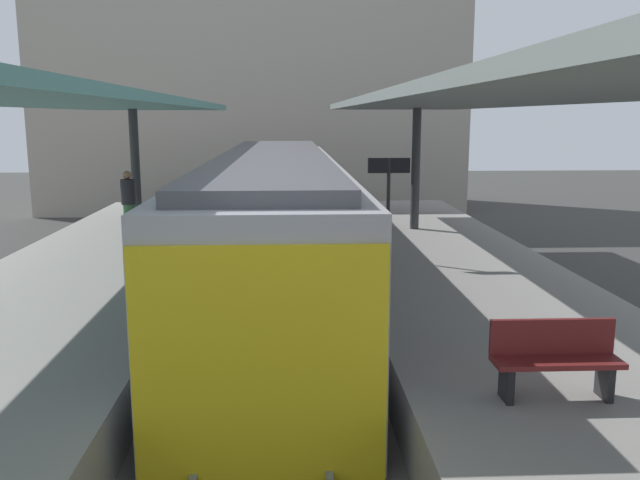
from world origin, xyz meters
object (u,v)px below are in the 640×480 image
object	(u,v)px
commuter_train	(275,225)
platform_bench	(555,357)
platform_sign	(389,185)
passenger_near_bench	(129,203)

from	to	relation	value
commuter_train	platform_bench	xyz separation A→B (m)	(3.23, -7.54, -0.26)
platform_sign	platform_bench	bearing A→B (deg)	-83.82
platform_sign	passenger_near_bench	size ratio (longest dim) A/B	1.28
platform_bench	platform_sign	world-z (taller)	platform_sign
commuter_train	platform_bench	distance (m)	8.20
platform_bench	commuter_train	bearing A→B (deg)	113.17
passenger_near_bench	platform_sign	bearing A→B (deg)	-25.77
passenger_near_bench	commuter_train	bearing A→B (deg)	-35.39
platform_bench	passenger_near_bench	world-z (taller)	passenger_near_bench
platform_sign	passenger_near_bench	distance (m)	6.96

